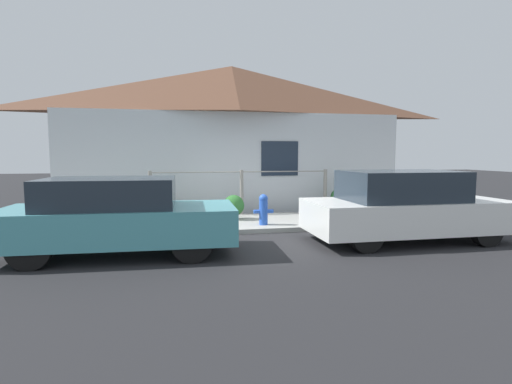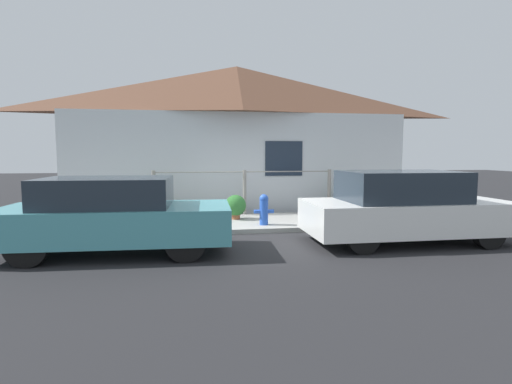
# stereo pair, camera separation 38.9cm
# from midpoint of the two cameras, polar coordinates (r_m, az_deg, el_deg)

# --- Properties ---
(ground_plane) EXTENTS (60.00, 60.00, 0.00)m
(ground_plane) POSITION_cam_midpoint_polar(r_m,az_deg,el_deg) (8.83, -0.95, -6.01)
(ground_plane) COLOR #262628
(sidewalk) EXTENTS (24.00, 2.31, 0.11)m
(sidewalk) POSITION_cam_midpoint_polar(r_m,az_deg,el_deg) (9.93, -2.20, -4.39)
(sidewalk) COLOR #9E9E99
(sidewalk) RESTS_ON ground_plane
(house) EXTENTS (10.30, 2.23, 4.42)m
(house) POSITION_cam_midpoint_polar(r_m,az_deg,el_deg) (12.53, -4.32, 13.34)
(house) COLOR silver
(house) RESTS_ON ground_plane
(fence) EXTENTS (4.90, 0.10, 1.21)m
(fence) POSITION_cam_midpoint_polar(r_m,az_deg,el_deg) (10.82, -3.09, 0.27)
(fence) COLOR gray
(fence) RESTS_ON sidewalk
(car_left) EXTENTS (3.99, 1.79, 1.35)m
(car_left) POSITION_cam_midpoint_polar(r_m,az_deg,el_deg) (7.37, -20.62, -3.27)
(car_left) COLOR teal
(car_left) RESTS_ON ground_plane
(car_right) EXTENTS (4.00, 1.70, 1.42)m
(car_right) POSITION_cam_midpoint_polar(r_m,az_deg,el_deg) (8.47, 19.27, -2.01)
(car_right) COLOR white
(car_right) RESTS_ON ground_plane
(fire_hydrant) EXTENTS (0.47, 0.21, 0.72)m
(fire_hydrant) POSITION_cam_midpoint_polar(r_m,az_deg,el_deg) (9.27, -0.13, -2.42)
(fire_hydrant) COLOR blue
(fire_hydrant) RESTS_ON sidewalk
(potted_plant_near_hydrant) EXTENTS (0.53, 0.53, 0.62)m
(potted_plant_near_hydrant) POSITION_cam_midpoint_polar(r_m,az_deg,el_deg) (10.07, -4.31, -2.01)
(potted_plant_near_hydrant) COLOR #9E5638
(potted_plant_near_hydrant) RESTS_ON sidewalk
(potted_plant_by_fence) EXTENTS (0.59, 0.59, 0.69)m
(potted_plant_by_fence) POSITION_cam_midpoint_polar(r_m,az_deg,el_deg) (10.47, -15.00, -1.67)
(potted_plant_by_fence) COLOR brown
(potted_plant_by_fence) RESTS_ON sidewalk
(potted_plant_corner) EXTENTS (0.56, 0.56, 0.69)m
(potted_plant_corner) POSITION_cam_midpoint_polar(r_m,az_deg,el_deg) (11.50, 11.02, -0.92)
(potted_plant_corner) COLOR slate
(potted_plant_corner) RESTS_ON sidewalk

